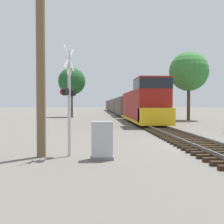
% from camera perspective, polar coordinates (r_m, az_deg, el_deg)
% --- Properties ---
extents(ground_plane, '(400.00, 400.00, 0.00)m').
position_cam_1_polar(ground_plane, '(14.29, 18.00, -6.88)').
color(ground_plane, '#666059').
extents(rail_track_bed, '(2.60, 160.00, 0.31)m').
position_cam_1_polar(rail_track_bed, '(14.27, 18.00, -6.34)').
color(rail_track_bed, black).
rests_on(rail_track_bed, ground).
extents(freight_train, '(2.98, 82.12, 4.59)m').
position_cam_1_polar(freight_train, '(61.07, 1.41, 1.40)').
color(freight_train, maroon).
rests_on(freight_train, ground).
extents(crossing_signal_near, '(0.59, 1.00, 4.41)m').
position_cam_1_polar(crossing_signal_near, '(10.72, -9.43, 3.66)').
color(crossing_signal_near, '#B7B7BC').
rests_on(crossing_signal_near, ground).
extents(relay_cabinet, '(0.88, 0.50, 1.46)m').
position_cam_1_polar(relay_cabinet, '(10.03, -2.17, -6.27)').
color(relay_cabinet, slate).
rests_on(relay_cabinet, ground).
extents(utility_pole, '(1.80, 0.36, 9.70)m').
position_cam_1_polar(utility_pole, '(11.16, -15.30, 16.32)').
color(utility_pole, brown).
rests_on(utility_pole, ground).
extents(tree_far_right, '(5.19, 5.19, 9.12)m').
position_cam_1_polar(tree_far_right, '(36.83, 16.38, 8.43)').
color(tree_far_right, '#473521').
rests_on(tree_far_right, ground).
extents(tree_mid_background, '(4.54, 4.54, 8.27)m').
position_cam_1_polar(tree_mid_background, '(44.58, -8.74, 6.61)').
color(tree_mid_background, '#473521').
rests_on(tree_mid_background, ground).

